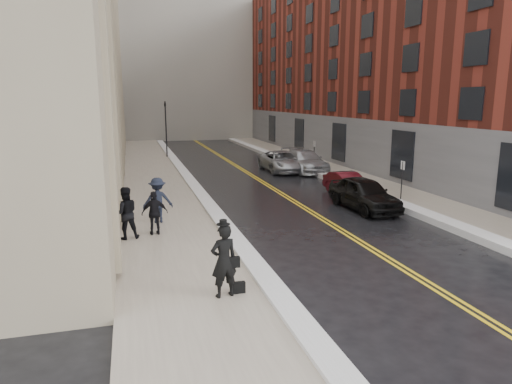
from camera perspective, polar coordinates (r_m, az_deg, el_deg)
ground at (r=15.13m, az=8.69°, el=-9.60°), size 160.00×160.00×0.00m
sidewalk_left at (r=29.35m, az=-12.51°, el=0.78°), size 4.00×64.00×0.15m
sidewalk_right at (r=32.89m, az=11.68°, el=1.96°), size 3.00×64.00×0.15m
lane_stripe_a at (r=30.48m, az=0.51°, el=1.32°), size 0.12×64.00×0.01m
lane_stripe_b at (r=30.54m, az=0.94°, el=1.34°), size 0.12×64.00×0.01m
snow_ridge_left at (r=29.54m, az=-8.06°, el=1.12°), size 0.70×60.80×0.26m
snow_ridge_right at (r=32.08m, az=8.73°, el=1.96°), size 0.85×60.80×0.30m
building_right at (r=42.94m, az=18.30°, el=15.78°), size 14.00×50.00×18.00m
traffic_signal at (r=43.02m, az=-11.20°, el=8.23°), size 0.18×0.15×5.20m
parking_sign_near at (r=25.31m, az=17.79°, el=1.76°), size 0.06×0.35×2.23m
parking_sign_far at (r=35.84m, az=7.28°, el=4.95°), size 0.06×0.35×2.23m
car_black at (r=23.27m, az=13.34°, el=-0.20°), size 2.12×4.83×1.62m
car_maroon at (r=26.84m, az=11.37°, el=1.05°), size 1.53×3.91×1.27m
car_silver_near at (r=34.76m, az=6.08°, el=3.89°), size 2.31×5.66×1.64m
car_silver_far at (r=34.75m, az=3.28°, el=3.84°), size 2.59×5.54×1.53m
pedestrian_main at (r=12.40m, az=-4.05°, el=-8.59°), size 0.82×0.63×2.03m
pedestrian_a at (r=18.08m, az=-16.03°, el=-2.55°), size 1.08×0.90×2.02m
pedestrian_b at (r=20.14m, az=-12.19°, el=-1.01°), size 1.29×0.77×1.97m
pedestrian_c at (r=18.40m, az=-12.54°, el=-2.58°), size 1.05×0.49×1.74m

